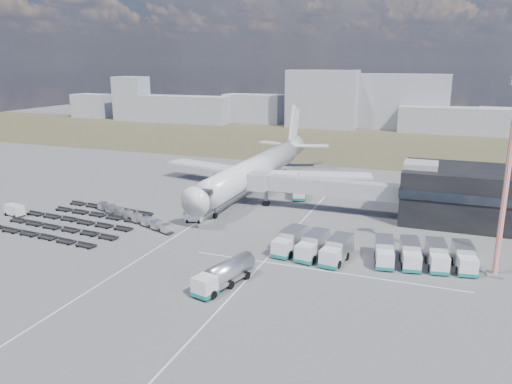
% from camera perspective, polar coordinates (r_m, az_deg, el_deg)
% --- Properties ---
extents(ground, '(420.00, 420.00, 0.00)m').
position_cam_1_polar(ground, '(88.11, -7.18, -4.64)').
color(ground, '#565659').
rests_on(ground, ground).
extents(grass_strip, '(420.00, 90.00, 0.01)m').
position_cam_1_polar(grass_strip, '(189.66, 8.56, 5.72)').
color(grass_strip, '#434328').
rests_on(grass_strip, ground).
extents(lane_markings, '(47.12, 110.00, 0.01)m').
position_cam_1_polar(lane_markings, '(86.80, -0.51, -4.81)').
color(lane_markings, silver).
rests_on(lane_markings, ground).
extents(terminal, '(30.40, 16.40, 11.00)m').
position_cam_1_polar(terminal, '(100.36, 24.86, -0.38)').
color(terminal, black).
rests_on(terminal, ground).
extents(jet_bridge, '(30.30, 3.80, 7.05)m').
position_cam_1_polar(jet_bridge, '(99.49, 6.43, 0.67)').
color(jet_bridge, '#939399').
rests_on(jet_bridge, ground).
extents(airliner, '(51.59, 64.53, 17.62)m').
position_cam_1_polar(airliner, '(115.21, 0.26, 2.81)').
color(airliner, silver).
rests_on(airliner, ground).
extents(skyline, '(302.42, 25.12, 25.47)m').
position_cam_1_polar(skyline, '(227.87, 13.22, 9.10)').
color(skyline, '#9496A2').
rests_on(skyline, ground).
extents(fuel_tanker, '(5.19, 10.82, 3.39)m').
position_cam_1_polar(fuel_tanker, '(67.02, -3.65, -9.35)').
color(fuel_tanker, silver).
rests_on(fuel_tanker, ground).
extents(pushback_tug, '(3.54, 2.55, 1.45)m').
position_cam_1_polar(pushback_tug, '(93.65, -7.09, -2.99)').
color(pushback_tug, silver).
rests_on(pushback_tug, ground).
extents(utility_van, '(4.44, 2.70, 2.22)m').
position_cam_1_polar(utility_van, '(107.14, -25.89, -1.91)').
color(utility_van, silver).
rests_on(utility_van, ground).
extents(catering_truck, '(4.24, 7.11, 3.05)m').
position_cam_1_polar(catering_truck, '(109.22, 5.00, 0.08)').
color(catering_truck, silver).
rests_on(catering_truck, ground).
extents(service_trucks_near, '(11.55, 9.37, 3.20)m').
position_cam_1_polar(service_trucks_near, '(77.08, 6.48, -6.10)').
color(service_trucks_near, silver).
rests_on(service_trucks_near, ground).
extents(service_trucks_far, '(14.80, 9.68, 3.06)m').
position_cam_1_polar(service_trucks_far, '(77.34, 18.61, -6.79)').
color(service_trucks_far, silver).
rests_on(service_trucks_far, ground).
extents(uld_row, '(21.93, 9.88, 1.56)m').
position_cam_1_polar(uld_row, '(96.15, -13.96, -2.72)').
color(uld_row, black).
rests_on(uld_row, ground).
extents(baggage_dollies, '(26.50, 21.42, 0.77)m').
position_cam_1_polar(baggage_dollies, '(98.38, -19.92, -3.12)').
color(baggage_dollies, black).
rests_on(baggage_dollies, ground).
extents(floodlight_mast, '(2.57, 2.11, 27.35)m').
position_cam_1_polar(floodlight_mast, '(74.08, 26.74, 1.21)').
color(floodlight_mast, red).
rests_on(floodlight_mast, ground).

